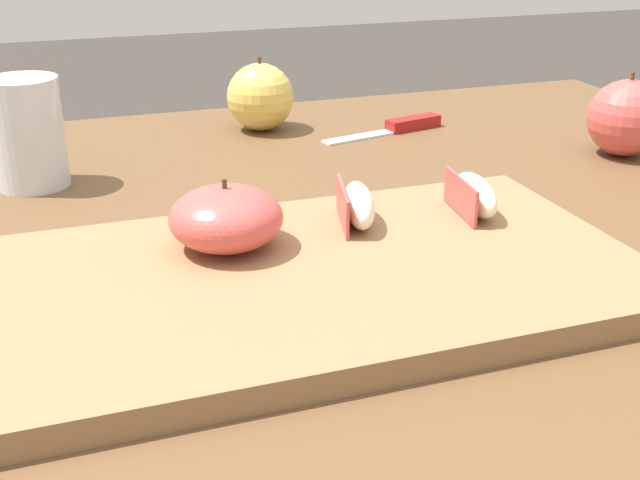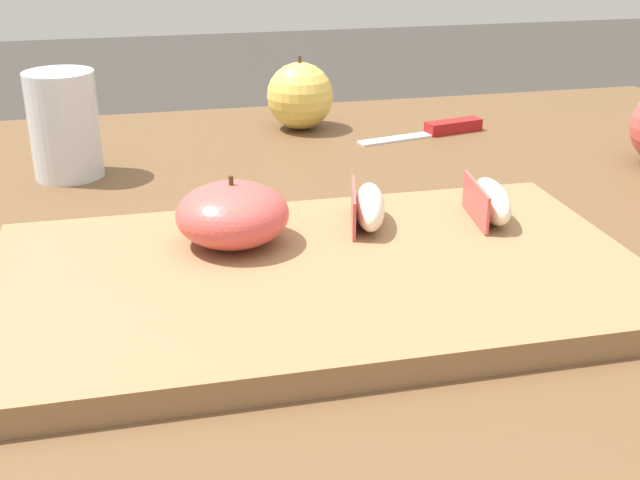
% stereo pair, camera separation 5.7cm
% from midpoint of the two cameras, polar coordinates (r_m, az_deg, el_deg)
% --- Properties ---
extents(dining_table, '(1.18, 0.90, 0.77)m').
position_cam_midpoint_polar(dining_table, '(0.72, 1.31, -8.16)').
color(dining_table, brown).
rests_on(dining_table, ground_plane).
extents(cutting_board, '(0.46, 0.27, 0.02)m').
position_cam_midpoint_polar(cutting_board, '(0.58, 2.80, -2.75)').
color(cutting_board, olive).
rests_on(cutting_board, dining_table).
extents(apple_half_skin_up, '(0.08, 0.08, 0.05)m').
position_cam_midpoint_polar(apple_half_skin_up, '(0.60, -3.50, 1.76)').
color(apple_half_skin_up, '#D14C47').
rests_on(apple_half_skin_up, cutting_board).
extents(apple_wedge_right, '(0.03, 0.07, 0.03)m').
position_cam_midpoint_polar(apple_wedge_right, '(0.67, 14.24, 2.62)').
color(apple_wedge_right, '#F4EACC').
rests_on(apple_wedge_right, cutting_board).
extents(apple_wedge_near_knife, '(0.04, 0.08, 0.03)m').
position_cam_midpoint_polar(apple_wedge_near_knife, '(0.64, 5.95, 2.29)').
color(apple_wedge_near_knife, '#F4EACC').
rests_on(apple_wedge_near_knife, cutting_board).
extents(paring_knife, '(0.16, 0.05, 0.01)m').
position_cam_midpoint_polar(paring_knife, '(0.98, 10.33, 7.69)').
color(paring_knife, silver).
rests_on(paring_knife, dining_table).
extents(whole_apple_golden, '(0.08, 0.08, 0.09)m').
position_cam_midpoint_polar(whole_apple_golden, '(0.98, 0.27, 10.05)').
color(whole_apple_golden, '#DBBC51').
rests_on(whole_apple_golden, dining_table).
extents(drinking_glass_water, '(0.07, 0.07, 0.10)m').
position_cam_midpoint_polar(drinking_glass_water, '(0.83, -15.67, 7.75)').
color(drinking_glass_water, silver).
rests_on(drinking_glass_water, dining_table).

